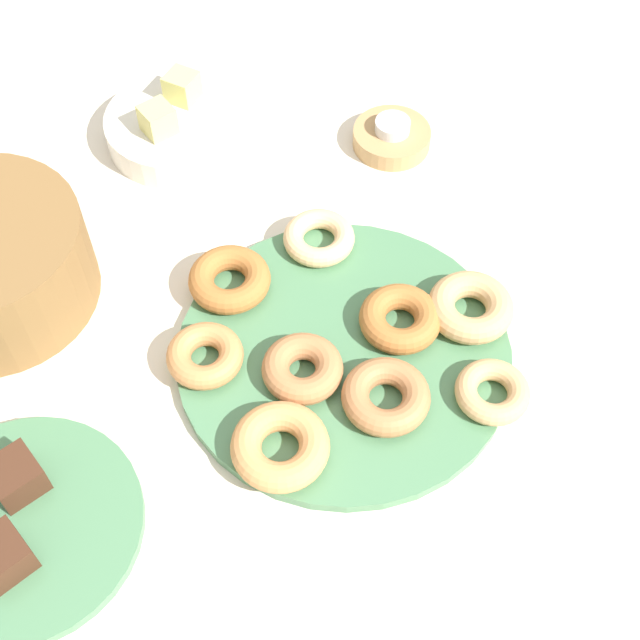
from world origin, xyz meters
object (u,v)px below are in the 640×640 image
at_px(donut_5, 319,238).
at_px(donut_7, 470,307).
at_px(brownie_near, 1,556).
at_px(donut_3, 386,397).
at_px(donut_0, 400,319).
at_px(tealight, 393,126).
at_px(donut_4, 302,369).
at_px(melon_chunk_right, 182,87).
at_px(donut_plate, 344,353).
at_px(donut_1, 280,446).
at_px(donut_2, 229,280).
at_px(melon_chunk_left, 158,120).
at_px(candle_holder, 392,138).
at_px(brownie_far, 16,477).
at_px(donut_8, 492,392).
at_px(fruit_bowl, 178,128).
at_px(cake_plate, 23,526).
at_px(donut_6, 205,356).

xyz_separation_m(donut_5, donut_7, (0.01, -0.19, 0.00)).
bearing_deg(brownie_near, donut_3, -30.82).
xyz_separation_m(donut_0, tealight, (0.25, 0.16, 0.00)).
relative_size(donut_4, melon_chunk_right, 2.30).
bearing_deg(donut_plate, donut_1, -173.90).
xyz_separation_m(donut_0, donut_2, (-0.06, 0.18, -0.00)).
distance_m(donut_7, brownie_near, 0.51).
height_order(brownie_near, melon_chunk_left, melon_chunk_left).
xyz_separation_m(donut_plate, candle_holder, (0.30, 0.12, 0.01)).
bearing_deg(donut_plate, candle_holder, 22.30).
bearing_deg(donut_4, brownie_far, 148.19).
relative_size(donut_1, donut_8, 1.27).
xyz_separation_m(donut_5, brownie_near, (-0.46, 0.02, 0.01)).
bearing_deg(donut_1, fruit_bowl, 51.06).
bearing_deg(donut_1, melon_chunk_left, 54.17).
height_order(donut_8, melon_chunk_right, melon_chunk_right).
height_order(donut_7, candle_holder, donut_7).
bearing_deg(brownie_near, candle_holder, -0.13).
distance_m(donut_8, tealight, 0.39).
bearing_deg(donut_1, donut_8, -39.68).
bearing_deg(donut_5, donut_7, -88.06).
height_order(cake_plate, melon_chunk_left, melon_chunk_left).
relative_size(donut_0, donut_1, 0.91).
bearing_deg(melon_chunk_left, tealight, -53.06).
xyz_separation_m(donut_7, cake_plate, (-0.44, 0.23, -0.02)).
xyz_separation_m(donut_1, cake_plate, (-0.19, 0.16, -0.02)).
bearing_deg(donut_8, donut_6, 115.49).
distance_m(donut_2, donut_3, 0.22).
distance_m(donut_2, donut_6, 0.10).
distance_m(donut_4, donut_6, 0.10).
height_order(cake_plate, candle_holder, candle_holder).
relative_size(donut_5, fruit_bowl, 0.45).
bearing_deg(donut_3, cake_plate, 144.17).
height_order(donut_3, brownie_near, brownie_near).
bearing_deg(donut_8, donut_5, 74.34).
bearing_deg(melon_chunk_left, donut_8, -100.89).
bearing_deg(cake_plate, donut_8, -39.59).
xyz_separation_m(donut_plate, donut_5, (0.10, 0.10, 0.02)).
distance_m(donut_3, fruit_bowl, 0.46).
distance_m(donut_8, candle_holder, 0.39).
distance_m(donut_2, brownie_far, 0.30).
bearing_deg(brownie_near, cake_plate, 26.57).
distance_m(donut_1, candle_holder, 0.46).
xyz_separation_m(donut_5, donut_6, (-0.20, 0.01, 0.00)).
distance_m(donut_8, fruit_bowl, 0.52).
bearing_deg(brownie_far, melon_chunk_left, 23.12).
relative_size(donut_4, melon_chunk_left, 2.30).
distance_m(donut_0, donut_4, 0.12).
bearing_deg(fruit_bowl, donut_5, -102.89).
height_order(donut_5, tealight, tealight).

